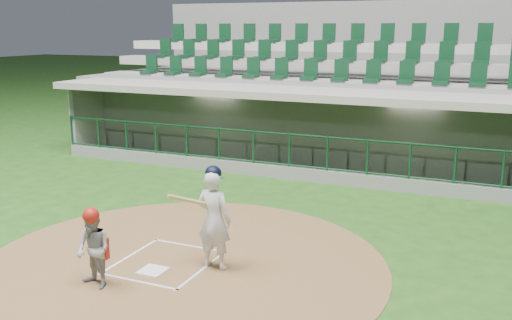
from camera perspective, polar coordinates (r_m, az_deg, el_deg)
The scene contains 8 objects.
ground at distance 10.60m, azimuth -8.15°, elevation -9.58°, with size 120.00×120.00×0.00m, color #1E4814.
dirt_circle at distance 10.30m, azimuth -7.30°, elevation -10.22°, with size 7.20×7.20×0.01m, color brown.
home_plate at distance 10.06m, azimuth -10.28°, elevation -10.83°, with size 0.43×0.43×0.02m, color white.
batter_box_chalk at distance 10.36m, azimuth -9.04°, elevation -10.06°, with size 1.55×1.80×0.01m.
dugout_structure at distance 17.18m, azimuth 5.90°, elevation 2.63°, with size 16.40×3.70×3.00m.
seating_deck at distance 20.05m, azimuth 8.33°, elevation 5.43°, with size 17.00×6.72×5.15m.
batter at distance 9.75m, azimuth -4.25°, elevation -5.76°, with size 0.87×0.87×1.82m.
catcher at distance 9.47m, azimuth -15.95°, elevation -8.49°, with size 0.71×0.62×1.33m.
Camera 1 is at (5.24, -8.27, 4.07)m, focal length 40.00 mm.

